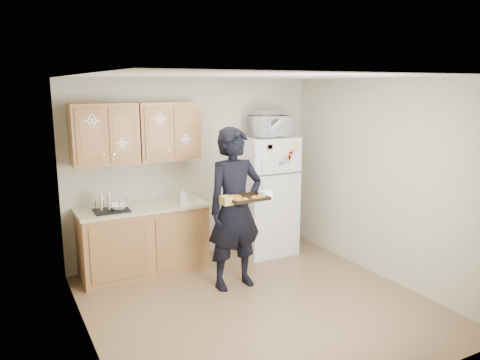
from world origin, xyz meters
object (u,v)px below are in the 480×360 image
object	(u,v)px
microwave	(270,126)
refrigerator	(265,195)
dish_rack	(111,205)
person	(235,209)
baking_tray	(246,198)

from	to	relation	value
microwave	refrigerator	bearing A→B (deg)	117.74
microwave	dish_rack	bearing A→B (deg)	176.54
refrigerator	microwave	xyz separation A→B (m)	(0.03, -0.05, 1.00)
person	baking_tray	distance (m)	0.36
person	dish_rack	bearing A→B (deg)	144.11
microwave	baking_tray	bearing A→B (deg)	-134.09
refrigerator	person	distance (m)	1.29
person	microwave	bearing A→B (deg)	38.11
person	microwave	distance (m)	1.55
microwave	dish_rack	world-z (taller)	microwave
person	dish_rack	world-z (taller)	person
person	microwave	world-z (taller)	microwave
baking_tray	dish_rack	size ratio (longest dim) A/B	1.09
person	dish_rack	xyz separation A→B (m)	(-1.26, 0.85, 0.01)
microwave	dish_rack	size ratio (longest dim) A/B	1.30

